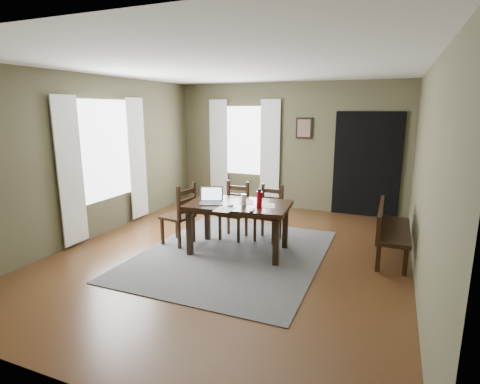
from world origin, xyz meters
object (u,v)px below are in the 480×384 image
at_px(dining_table, 239,209).
at_px(chair_back_right, 269,214).
at_px(laptop, 211,199).
at_px(bench, 389,227).
at_px(chair_back_left, 235,211).
at_px(water_bottle, 259,199).
at_px(chair_end, 180,215).

bearing_deg(dining_table, chair_back_right, 64.63).
height_order(dining_table, laptop, laptop).
relative_size(chair_back_right, laptop, 2.13).
height_order(dining_table, bench, bench).
height_order(chair_back_left, laptop, laptop).
xyz_separation_m(chair_back_left, bench, (2.42, 0.08, -0.00)).
relative_size(bench, water_bottle, 4.88).
height_order(dining_table, water_bottle, water_bottle).
height_order(dining_table, chair_back_right, chair_back_right).
height_order(dining_table, chair_end, chair_end).
bearing_deg(bench, dining_table, 106.96).
relative_size(dining_table, water_bottle, 5.60).
xyz_separation_m(dining_table, chair_back_left, (-0.31, 0.56, -0.20)).
bearing_deg(dining_table, chair_end, 178.40).
xyz_separation_m(dining_table, laptop, (-0.39, -0.13, 0.15)).
distance_m(chair_end, chair_back_right, 1.46).
height_order(chair_back_left, chair_back_right, chair_back_left).
relative_size(laptop, water_bottle, 1.51).
xyz_separation_m(chair_end, laptop, (0.60, -0.06, 0.34)).
bearing_deg(chair_back_right, laptop, -123.96).
xyz_separation_m(laptop, water_bottle, (0.77, -0.02, 0.07)).
height_order(chair_back_left, water_bottle, water_bottle).
distance_m(chair_back_right, laptop, 1.11).
bearing_deg(chair_back_right, dining_table, -105.97).
xyz_separation_m(chair_end, chair_back_left, (0.68, 0.63, -0.02)).
relative_size(chair_back_left, laptop, 2.22).
distance_m(chair_back_left, bench, 2.42).
xyz_separation_m(dining_table, water_bottle, (0.38, -0.15, 0.22)).
bearing_deg(chair_end, bench, 112.13).
height_order(chair_end, chair_back_left, chair_end).
distance_m(chair_end, laptop, 0.69).
xyz_separation_m(chair_back_left, water_bottle, (0.69, -0.71, 0.43)).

